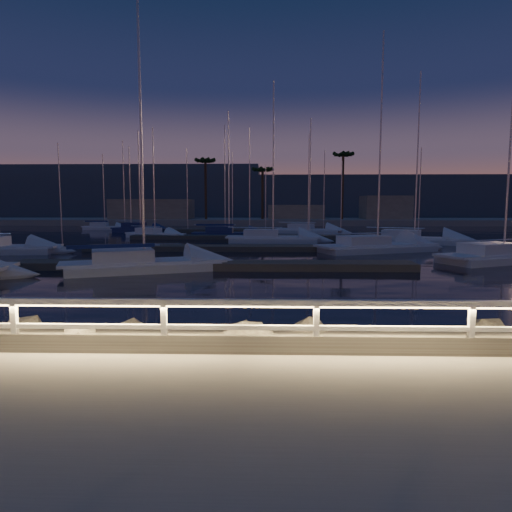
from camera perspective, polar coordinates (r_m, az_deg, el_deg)
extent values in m
plane|color=gray|center=(9.70, -17.23, -11.26)|extent=(400.00, 400.00, 0.00)
cube|color=gray|center=(7.57, -23.58, -17.47)|extent=(240.00, 5.00, 0.20)
cube|color=slate|center=(11.15, -14.67, -10.46)|extent=(240.00, 3.45, 1.29)
plane|color=black|center=(88.86, -0.42, 4.15)|extent=(320.00, 320.00, 0.00)
plane|color=black|center=(10.12, -17.00, -17.75)|extent=(400.00, 400.00, 0.00)
cube|color=white|center=(10.38, -27.94, -7.70)|extent=(0.11, 0.11, 1.00)
cube|color=white|center=(9.29, -11.42, -8.66)|extent=(0.11, 0.11, 1.00)
cube|color=white|center=(9.11, 7.53, -8.89)|extent=(0.11, 0.11, 1.00)
cube|color=white|center=(9.88, 25.30, -8.25)|extent=(0.11, 0.11, 1.00)
cube|color=white|center=(9.45, -17.44, -5.46)|extent=(44.00, 0.12, 0.12)
cube|color=white|center=(9.56, -17.33, -8.40)|extent=(44.00, 0.09, 0.09)
cube|color=#EBBA69|center=(9.45, -17.46, -5.96)|extent=(44.00, 0.04, 0.03)
sphere|color=slate|center=(10.70, 6.04, -10.50)|extent=(1.00, 1.00, 1.00)
sphere|color=slate|center=(11.64, 18.34, -9.92)|extent=(0.74, 0.74, 0.74)
sphere|color=slate|center=(12.58, 26.91, -9.31)|extent=(1.04, 1.04, 1.04)
sphere|color=slate|center=(11.10, 13.55, -10.24)|extent=(0.97, 0.97, 0.97)
cube|color=#504A42|center=(25.14, -5.45, -1.16)|extent=(22.00, 2.00, 0.40)
cube|color=#504A42|center=(35.03, -3.46, 0.99)|extent=(22.00, 2.00, 0.40)
cube|color=#504A42|center=(46.95, -2.19, 2.37)|extent=(22.00, 2.00, 0.40)
cube|color=#504A42|center=(58.91, -1.43, 3.19)|extent=(22.00, 2.00, 0.40)
cube|color=gray|center=(82.85, -0.57, 4.26)|extent=(160.00, 14.00, 1.20)
cube|color=gray|center=(85.38, -12.79, 5.51)|extent=(14.00, 8.00, 4.00)
cube|color=gray|center=(83.90, 4.95, 5.29)|extent=(10.00, 6.00, 3.00)
cube|color=gray|center=(85.35, 15.83, 5.63)|extent=(8.00, 7.00, 4.60)
cylinder|color=#503625|center=(81.54, -6.31, 8.30)|extent=(0.44, 0.44, 10.50)
cylinder|color=#503625|center=(81.77, 0.82, 7.81)|extent=(0.44, 0.44, 9.00)
cylinder|color=#503625|center=(81.83, 10.77, 8.57)|extent=(0.44, 0.44, 11.50)
cube|color=#384657|center=(138.78, 0.29, 6.86)|extent=(220.00, 30.00, 14.00)
cube|color=#384657|center=(161.58, -21.59, 7.06)|extent=(120.00, 25.00, 18.00)
cube|color=silver|center=(24.86, -13.74, -1.52)|extent=(8.23, 5.22, 0.56)
cube|color=silver|center=(24.81, -13.76, -0.70)|extent=(8.70, 5.09, 0.15)
cube|color=silver|center=(24.69, -16.29, 0.03)|extent=(3.54, 2.91, 0.67)
cylinder|color=silver|center=(24.94, -14.20, 15.20)|extent=(0.12, 0.12, 13.56)
cylinder|color=silver|center=(24.62, -17.59, 1.17)|extent=(4.59, 1.82, 0.08)
cube|color=silver|center=(31.97, 28.52, -0.38)|extent=(8.83, 6.03, 0.56)
cube|color=silver|center=(31.94, 28.55, 0.26)|extent=(9.30, 5.94, 0.15)
cube|color=silver|center=(31.00, 27.24, 0.83)|extent=(3.85, 3.27, 0.67)
cylinder|color=silver|center=(32.10, 29.28, 13.54)|extent=(0.12, 0.12, 14.63)
cylinder|color=silver|center=(30.51, 26.58, 1.75)|extent=(4.83, 2.25, 0.08)
cube|color=silver|center=(37.60, -29.35, 0.47)|extent=(7.79, 3.26, 0.59)
cube|color=silver|center=(37.56, -29.38, 1.04)|extent=(8.38, 2.94, 0.16)
cube|color=silver|center=(42.54, 2.14, 1.89)|extent=(8.14, 2.98, 0.58)
cube|color=silver|center=(42.51, 2.14, 2.38)|extent=(8.80, 2.60, 0.16)
cube|color=silver|center=(42.53, 0.64, 2.89)|extent=(3.20, 2.13, 0.69)
cylinder|color=silver|center=(42.61, 2.18, 11.94)|extent=(0.13, 0.13, 13.97)
cylinder|color=silver|center=(42.54, -0.12, 3.60)|extent=(5.03, 0.27, 0.08)
cube|color=silver|center=(35.25, 14.91, 0.74)|extent=(9.20, 5.94, 0.59)
cube|color=silver|center=(35.22, 14.93, 1.34)|extent=(9.71, 5.81, 0.16)
cube|color=silver|center=(34.51, 13.30, 1.91)|extent=(3.97, 3.29, 0.69)
cylinder|color=silver|center=(35.41, 15.30, 13.84)|extent=(0.13, 0.13, 15.17)
cylinder|color=silver|center=(34.14, 12.47, 2.78)|extent=(5.10, 2.10, 0.09)
cube|color=navy|center=(60.22, -14.21, 3.02)|extent=(7.32, 3.93, 0.59)
cube|color=navy|center=(60.20, -14.22, 3.38)|extent=(7.79, 3.74, 0.16)
cube|color=navy|center=(60.67, -15.02, 3.73)|extent=(3.05, 2.34, 0.70)
cylinder|color=silver|center=(60.21, -14.38, 9.23)|extent=(0.13, 0.13, 12.09)
cylinder|color=silver|center=(60.90, -15.43, 4.24)|extent=(4.24, 1.14, 0.09)
cube|color=silver|center=(49.94, -12.50, 2.41)|extent=(6.59, 4.55, 0.49)
cube|color=silver|center=(49.92, -12.50, 2.77)|extent=(6.94, 4.48, 0.13)
cube|color=silver|center=(50.45, -13.29, 3.14)|extent=(2.88, 2.46, 0.58)
cylinder|color=silver|center=(49.89, -12.66, 9.14)|extent=(0.11, 0.11, 10.93)
cylinder|color=silver|center=(50.71, -13.68, 3.65)|extent=(3.60, 1.72, 0.07)
cube|color=silver|center=(56.57, 6.68, 2.97)|extent=(8.02, 5.04, 0.55)
cube|color=silver|center=(56.55, 6.69, 3.32)|extent=(8.49, 4.90, 0.15)
cube|color=silver|center=(56.82, 5.66, 3.70)|extent=(3.44, 2.82, 0.65)
cylinder|color=silver|center=(56.59, 6.78, 10.12)|extent=(0.12, 0.12, 13.22)
cylinder|color=silver|center=(56.95, 5.15, 4.21)|extent=(4.49, 1.74, 0.08)
cube|color=silver|center=(44.25, 19.17, 1.71)|extent=(8.82, 6.06, 0.56)
cube|color=silver|center=(44.22, 19.19, 2.17)|extent=(9.29, 5.97, 0.15)
cube|color=silver|center=(44.35, 17.70, 2.70)|extent=(3.85, 3.28, 0.67)
cylinder|color=silver|center=(44.34, 19.55, 11.77)|extent=(0.12, 0.12, 14.62)
cylinder|color=silver|center=(44.42, 16.98, 3.40)|extent=(4.82, 2.27, 0.08)
cube|color=silver|center=(67.86, -18.34, 3.25)|extent=(5.78, 1.98, 0.49)
cube|color=silver|center=(67.85, -18.35, 3.51)|extent=(6.26, 1.70, 0.13)
cube|color=silver|center=(68.10, -19.00, 3.76)|extent=(2.25, 1.46, 0.58)
cylinder|color=silver|center=(67.81, -18.50, 7.81)|extent=(0.11, 0.11, 10.00)
cylinder|color=silver|center=(68.22, -19.33, 4.13)|extent=(3.60, 0.11, 0.07)
cube|color=navy|center=(48.94, -3.38, 2.47)|extent=(7.25, 2.43, 0.56)
cube|color=navy|center=(48.92, -3.39, 2.89)|extent=(7.85, 2.07, 0.15)
cube|color=navy|center=(49.00, -4.56, 3.31)|extent=(2.82, 1.82, 0.67)
cylinder|color=silver|center=(48.95, -3.44, 10.38)|extent=(0.12, 0.12, 12.58)
cylinder|color=silver|center=(49.03, -5.15, 3.91)|extent=(4.53, 0.09, 0.08)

